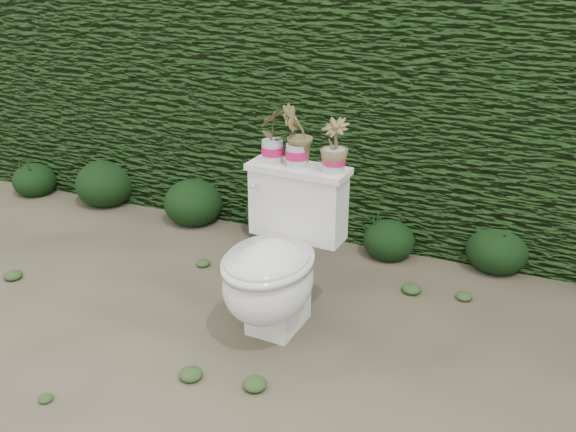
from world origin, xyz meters
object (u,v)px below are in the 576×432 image
at_px(toilet, 276,264).
at_px(potted_plant_center, 297,137).
at_px(potted_plant_left, 272,136).
at_px(potted_plant_right, 334,147).

relative_size(toilet, potted_plant_center, 2.75).
xyz_separation_m(potted_plant_left, potted_plant_center, (0.13, -0.01, 0.01)).
relative_size(potted_plant_left, potted_plant_right, 1.09).
bearing_deg(toilet, potted_plant_right, 52.40).
bearing_deg(potted_plant_right, potted_plant_left, -170.78).
distance_m(potted_plant_center, potted_plant_right, 0.19).
xyz_separation_m(toilet, potted_plant_center, (0.01, 0.24, 0.56)).
height_order(toilet, potted_plant_left, potted_plant_left).
distance_m(potted_plant_left, potted_plant_center, 0.13).
xyz_separation_m(toilet, potted_plant_left, (-0.12, 0.25, 0.55)).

